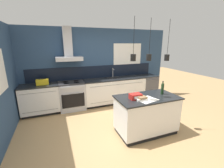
{
  "coord_description": "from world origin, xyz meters",
  "views": [
    {
      "loc": [
        -1.34,
        -3.07,
        2.09
      ],
      "look_at": [
        0.05,
        0.52,
        1.05
      ],
      "focal_mm": 24.0,
      "sensor_mm": 36.0,
      "label": 1
    }
  ],
  "objects_px": {
    "book_stack": "(140,97)",
    "yellow_toolbox": "(42,82)",
    "oven_range": "(72,96)",
    "dishwasher": "(147,87)",
    "red_supply_box": "(136,96)",
    "bottle_on_island": "(162,89)"
  },
  "relations": [
    {
      "from": "book_stack",
      "to": "yellow_toolbox",
      "type": "xyz_separation_m",
      "value": [
        -2.06,
        2.1,
        0.04
      ]
    },
    {
      "from": "oven_range",
      "to": "dishwasher",
      "type": "bearing_deg",
      "value": 0.08
    },
    {
      "from": "book_stack",
      "to": "yellow_toolbox",
      "type": "distance_m",
      "value": 2.94
    },
    {
      "from": "dishwasher",
      "to": "red_supply_box",
      "type": "relative_size",
      "value": 3.53
    },
    {
      "from": "oven_range",
      "to": "red_supply_box",
      "type": "bearing_deg",
      "value": -60.62
    },
    {
      "from": "oven_range",
      "to": "dishwasher",
      "type": "xyz_separation_m",
      "value": [
        2.89,
        0.0,
        0.0
      ]
    },
    {
      "from": "book_stack",
      "to": "red_supply_box",
      "type": "xyz_separation_m",
      "value": [
        -0.08,
        0.05,
        0.02
      ]
    },
    {
      "from": "yellow_toolbox",
      "to": "oven_range",
      "type": "bearing_deg",
      "value": -0.3
    },
    {
      "from": "dishwasher",
      "to": "yellow_toolbox",
      "type": "relative_size",
      "value": 2.68
    },
    {
      "from": "dishwasher",
      "to": "bottle_on_island",
      "type": "height_order",
      "value": "bottle_on_island"
    },
    {
      "from": "book_stack",
      "to": "oven_range",
      "type": "bearing_deg",
      "value": 120.59
    },
    {
      "from": "dishwasher",
      "to": "book_stack",
      "type": "distance_m",
      "value": 2.72
    },
    {
      "from": "oven_range",
      "to": "book_stack",
      "type": "distance_m",
      "value": 2.48
    },
    {
      "from": "book_stack",
      "to": "dishwasher",
      "type": "bearing_deg",
      "value": 51.75
    },
    {
      "from": "dishwasher",
      "to": "red_supply_box",
      "type": "height_order",
      "value": "red_supply_box"
    },
    {
      "from": "dishwasher",
      "to": "oven_range",
      "type": "bearing_deg",
      "value": -179.92
    },
    {
      "from": "book_stack",
      "to": "yellow_toolbox",
      "type": "height_order",
      "value": "yellow_toolbox"
    },
    {
      "from": "red_supply_box",
      "to": "dishwasher",
      "type": "bearing_deg",
      "value": 49.74
    },
    {
      "from": "book_stack",
      "to": "yellow_toolbox",
      "type": "relative_size",
      "value": 0.97
    },
    {
      "from": "yellow_toolbox",
      "to": "book_stack",
      "type": "bearing_deg",
      "value": -45.51
    },
    {
      "from": "dishwasher",
      "to": "book_stack",
      "type": "relative_size",
      "value": 2.76
    },
    {
      "from": "bottle_on_island",
      "to": "red_supply_box",
      "type": "distance_m",
      "value": 0.77
    }
  ]
}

